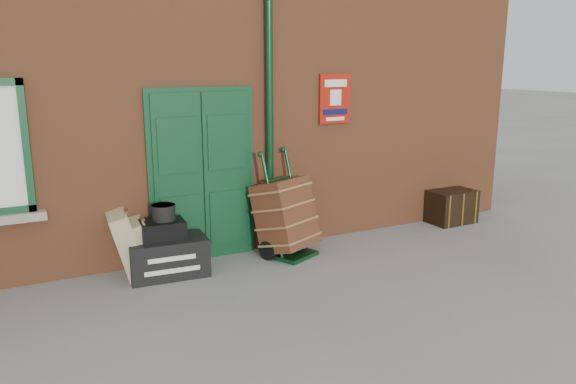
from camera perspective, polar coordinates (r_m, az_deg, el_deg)
ground at (r=6.51m, az=-1.61°, el=-10.17°), size 80.00×80.00×0.00m
station_building at (r=9.26m, az=-11.20°, el=10.37°), size 10.30×4.30×4.36m
houdini_trunk at (r=7.06m, az=-12.09°, el=-6.49°), size 0.98×0.59×0.47m
strongbox at (r=6.94m, az=-12.63°, el=-3.80°), size 0.54×0.41×0.24m
hatbox at (r=6.92m, az=-12.54°, el=-2.03°), size 0.30×0.30×0.19m
suitcase_back at (r=7.10m, az=-16.08°, el=-5.11°), size 0.47×0.61×0.83m
suitcase_front at (r=7.12m, az=-14.58°, el=-5.45°), size 0.40×0.54×0.71m
porter_trolley at (r=7.55m, az=-0.26°, el=-2.47°), size 0.91×0.94×1.40m
dark_trunk at (r=9.50m, az=16.29°, el=-1.43°), size 0.75×0.50×0.53m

